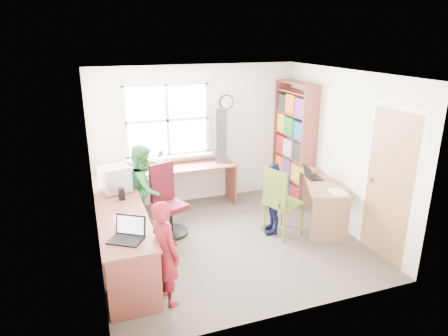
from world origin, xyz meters
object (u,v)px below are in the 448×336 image
Objects in this scene: person_navy at (273,198)px; person_green at (144,189)px; wooden_chair at (280,200)px; person_red at (165,253)px; laptop_right at (311,175)px; potted_plant at (159,159)px; swivel_chair at (167,204)px; right_desk at (324,194)px; laptop_left at (128,234)px; crt_monitor at (115,179)px; bookshelf at (294,145)px; l_desk at (140,237)px; cd_tower at (221,136)px.

person_green is at bearing -105.93° from person_navy.
wooden_chair is 0.96× the size of person_navy.
laptop_right is at bearing -82.82° from person_red.
wooden_chair is 0.86× the size of person_red.
person_green reaches higher than potted_plant.
swivel_chair is at bearing -103.84° from person_navy.
laptop_left reaches higher than right_desk.
person_green reaches higher than person_red.
crt_monitor is at bearing -98.62° from person_navy.
person_navy is at bearing -78.46° from person_red.
person_navy is (-0.94, -1.11, -0.45)m from bookshelf.
person_navy is (2.01, 0.36, 0.10)m from l_desk.
right_desk is 2.92m from person_red.
crt_monitor is at bearing 101.91° from l_desk.
person_green reaches higher than right_desk.
potted_plant reaches higher than l_desk.
person_navy is at bearing -41.49° from swivel_chair.
potted_plant reaches higher than right_desk.
person_navy reaches higher than laptop_right.
laptop_right is 0.24× the size of person_green.
wooden_chair is (-0.82, -0.09, 0.06)m from right_desk.
person_green is (-2.73, -0.43, -0.32)m from bookshelf.
right_desk is 1.98m from cd_tower.
bookshelf reaches higher than swivel_chair.
crt_monitor is (-3.07, 0.58, 0.42)m from right_desk.
potted_plant reaches higher than wooden_chair.
swivel_chair reaches higher than wooden_chair.
cd_tower is at bearing 7.60° from crt_monitor.
right_desk is 3.16m from crt_monitor.
laptop_right is at bearing 136.82° from right_desk.
l_desk is 9.00× the size of laptop_right.
wooden_chair is (2.07, 0.22, 0.12)m from l_desk.
laptop_left is at bearing -114.33° from cd_tower.
person_red is 1.80m from person_green.
potted_plant is 0.27× the size of person_red.
crt_monitor is (-0.19, 0.90, 0.48)m from l_desk.
crt_monitor is 2.30m from person_navy.
bookshelf is 6.40× the size of laptop_right.
swivel_chair reaches higher than right_desk.
crt_monitor is 0.37× the size of person_red.
bookshelf is at bearing -5.63° from crt_monitor.
crt_monitor is at bearing -133.84° from potted_plant.
bookshelf is 1.55× the size of person_green.
laptop_left is 0.46m from person_red.
person_navy is (-0.77, -0.20, -0.20)m from laptop_right.
person_green is (0.42, 1.60, -0.13)m from laptop_left.
crt_monitor is at bearing -141.23° from cd_tower.
laptop_right is (2.97, 1.11, -0.05)m from laptop_left.
l_desk is 2.41× the size of person_red.
person_red is at bearing -106.20° from cd_tower.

